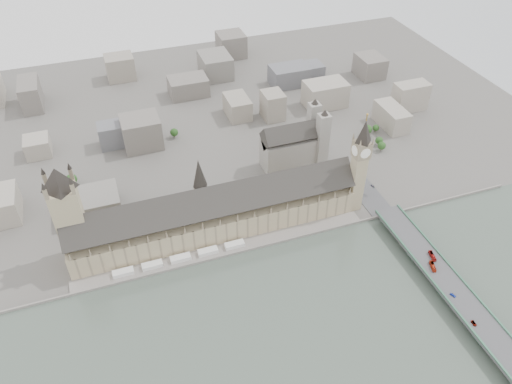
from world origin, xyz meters
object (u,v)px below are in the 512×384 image
object	(u,v)px
victoria_tower	(68,212)
car_approach	(373,186)
red_bus_south	(432,256)
car_blue	(453,295)
elizabeth_tower	(360,160)
westminster_abbey	(295,145)
red_bus_north	(433,266)
westminster_bridge	(430,265)
palace_of_westminster	(215,213)
car_grey	(474,323)

from	to	relation	value
victoria_tower	car_approach	world-z (taller)	victoria_tower
red_bus_south	car_blue	distance (m)	42.26
elizabeth_tower	westminster_abbey	world-z (taller)	elizabeth_tower
victoria_tower	elizabeth_tower	bearing A→B (deg)	-3.96
westminster_abbey	car_blue	distance (m)	225.37
victoria_tower	red_bus_south	xyz separation A→B (m)	(287.44, -109.93, -43.32)
victoria_tower	red_bus_north	world-z (taller)	victoria_tower
victoria_tower	car_blue	size ratio (longest dim) A/B	20.60
red_bus_south	car_approach	distance (m)	102.83
westminster_abbey	car_approach	bearing A→B (deg)	-54.29
westminster_abbey	westminster_bridge	bearing A→B (deg)	-74.36
red_bus_north	car_approach	bearing A→B (deg)	103.75
palace_of_westminster	red_bus_north	bearing A→B (deg)	-35.65
westminster_bridge	car_blue	world-z (taller)	car_blue
victoria_tower	red_bus_south	bearing A→B (deg)	-20.93
elizabeth_tower	car_grey	world-z (taller)	elizabeth_tower
red_bus_north	car_blue	world-z (taller)	red_bus_north
westminster_bridge	red_bus_north	distance (m)	10.04
westminster_bridge	car_grey	distance (m)	66.21
elizabeth_tower	red_bus_north	world-z (taller)	elizabeth_tower
palace_of_westminster	car_blue	size ratio (longest dim) A/B	54.60
red_bus_south	car_approach	xyz separation A→B (m)	(0.19, 102.82, -0.89)
elizabeth_tower	red_bus_north	bearing A→B (deg)	-78.53
elizabeth_tower	car_blue	xyz separation A→B (m)	(18.59, -133.25, -47.01)
palace_of_westminster	car_blue	world-z (taller)	palace_of_westminster
victoria_tower	car_approach	xyz separation A→B (m)	(287.63, -7.11, -44.21)
westminster_bridge	westminster_abbey	xyz separation A→B (m)	(-51.08, 182.50, 19.96)
elizabeth_tower	palace_of_westminster	bearing A→B (deg)	175.15
westminster_abbey	car_approach	xyz separation A→B (m)	(54.70, -76.11, -14.08)
car_grey	palace_of_westminster	bearing A→B (deg)	137.18
car_blue	red_bus_north	bearing A→B (deg)	62.81
car_grey	westminster_abbey	bearing A→B (deg)	105.36
victoria_tower	westminster_abbey	bearing A→B (deg)	16.50
car_grey	elizabeth_tower	bearing A→B (deg)	101.31
palace_of_westminster	red_bus_south	distance (m)	195.52
elizabeth_tower	car_blue	distance (m)	142.51
elizabeth_tower	car_blue	bearing A→B (deg)	-82.06
elizabeth_tower	victoria_tower	world-z (taller)	elizabeth_tower
elizabeth_tower	car_blue	world-z (taller)	elizabeth_tower
car_blue	car_grey	distance (m)	27.87
palace_of_westminster	car_blue	bearing A→B (deg)	-42.79
palace_of_westminster	westminster_abbey	size ratio (longest dim) A/B	3.90
red_bus_south	car_blue	size ratio (longest dim) A/B	2.42
car_grey	red_bus_south	bearing A→B (deg)	86.72
victoria_tower	car_approach	distance (m)	291.09
car_approach	palace_of_westminster	bearing A→B (deg)	167.15
victoria_tower	westminster_abbey	world-z (taller)	victoria_tower
car_blue	elizabeth_tower	bearing A→B (deg)	74.68
red_bus_north	car_approach	distance (m)	113.26
red_bus_north	car_blue	bearing A→B (deg)	-76.69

